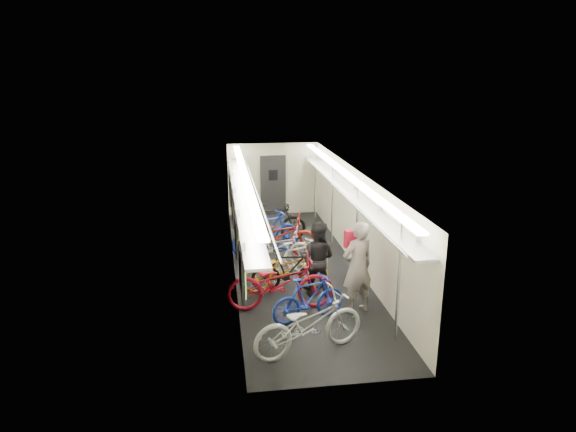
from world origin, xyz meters
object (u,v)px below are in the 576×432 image
object	(u,v)px
bicycle_0	(309,324)
passenger_mid	(317,259)
backpack	(351,239)
passenger_near	(357,267)
bicycle_1	(309,299)

from	to	relation	value
bicycle_0	passenger_mid	xyz separation A→B (m)	(0.58, 2.31, 0.29)
passenger_mid	backpack	world-z (taller)	passenger_mid
passenger_mid	bicycle_0	bearing A→B (deg)	102.31
passenger_near	bicycle_0	bearing A→B (deg)	29.51
backpack	bicycle_1	bearing A→B (deg)	-152.26
bicycle_1	passenger_near	world-z (taller)	passenger_near
bicycle_0	bicycle_1	size ratio (longest dim) A/B	1.33
bicycle_1	passenger_mid	xyz separation A→B (m)	(0.38, 1.16, 0.37)
bicycle_1	passenger_near	bearing A→B (deg)	-91.61
bicycle_1	passenger_near	distance (m)	1.17
bicycle_0	passenger_near	size ratio (longest dim) A/B	1.09
bicycle_0	bicycle_1	distance (m)	1.17
passenger_near	backpack	size ratio (longest dim) A/B	4.99
passenger_near	passenger_mid	bearing A→B (deg)	-73.60
bicycle_0	passenger_near	distance (m)	1.93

